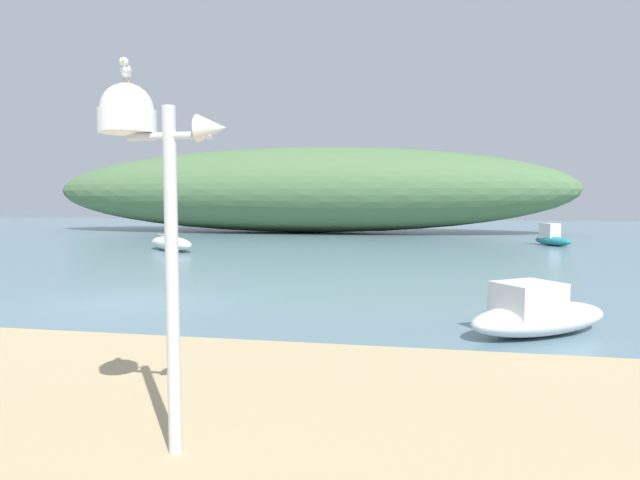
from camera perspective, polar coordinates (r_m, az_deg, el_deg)
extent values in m
plane|color=slate|center=(14.06, -20.13, -6.33)|extent=(120.00, 120.00, 0.00)
ellipsoid|color=#517547|center=(43.18, -2.01, 5.34)|extent=(42.26, 10.63, 6.75)
cylinder|color=silver|center=(4.99, -15.48, -4.44)|extent=(0.12, 0.12, 3.14)
cylinder|color=silver|center=(4.97, -15.78, 10.62)|extent=(0.79, 0.07, 0.07)
cylinder|color=white|center=(5.17, -19.85, 11.80)|extent=(0.51, 0.51, 0.20)
sphere|color=white|center=(5.18, -19.87, 12.92)|extent=(0.47, 0.47, 0.47)
cone|color=silver|center=(4.81, -11.46, 11.62)|extent=(0.26, 0.24, 0.24)
cylinder|color=orange|center=(5.23, -19.72, 15.73)|extent=(0.01, 0.01, 0.05)
cylinder|color=orange|center=(5.23, -20.17, 15.70)|extent=(0.01, 0.01, 0.05)
ellipsoid|color=white|center=(5.25, -19.97, 16.59)|extent=(0.16, 0.23, 0.11)
ellipsoid|color=#9EA0A8|center=(5.25, -19.98, 16.80)|extent=(0.13, 0.21, 0.04)
sphere|color=white|center=(5.18, -20.19, 17.41)|extent=(0.08, 0.08, 0.08)
cone|color=gold|center=(5.12, -20.32, 17.49)|extent=(0.04, 0.05, 0.02)
ellipsoid|color=teal|center=(32.72, 23.57, -0.09)|extent=(2.04, 2.73, 0.53)
cube|color=silver|center=(32.89, 23.30, 0.86)|extent=(1.07, 1.15, 0.90)
ellipsoid|color=white|center=(28.06, -15.61, -0.36)|extent=(3.83, 3.45, 0.71)
cylinder|color=silver|center=(27.98, -15.70, 4.42)|extent=(0.08, 0.08, 4.39)
cylinder|color=silver|center=(28.58, -16.12, 0.50)|extent=(1.43, 1.20, 0.06)
ellipsoid|color=white|center=(10.96, 22.37, -7.74)|extent=(3.24, 2.77, 0.60)
cube|color=silver|center=(10.66, 21.27, -5.87)|extent=(1.44, 1.40, 0.62)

